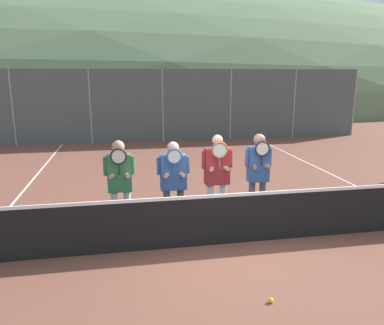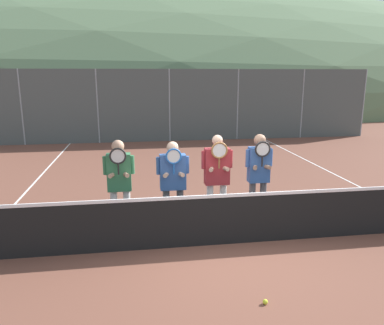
% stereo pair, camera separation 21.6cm
% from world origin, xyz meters
% --- Properties ---
extents(ground_plane, '(120.00, 120.00, 0.00)m').
position_xyz_m(ground_plane, '(0.00, 0.00, 0.00)').
color(ground_plane, brown).
extents(hill_distant, '(139.85, 77.69, 27.19)m').
position_xyz_m(hill_distant, '(0.00, 53.37, 0.00)').
color(hill_distant, '#5B7551').
rests_on(hill_distant, ground_plane).
extents(clubhouse_building, '(18.48, 5.50, 3.25)m').
position_xyz_m(clubhouse_building, '(-1.30, 19.39, 1.65)').
color(clubhouse_building, beige).
rests_on(clubhouse_building, ground_plane).
extents(fence_back, '(18.64, 0.06, 3.15)m').
position_xyz_m(fence_back, '(0.00, 10.61, 1.58)').
color(fence_back, gray).
rests_on(fence_back, ground_plane).
extents(tennis_net, '(11.69, 0.09, 1.03)m').
position_xyz_m(tennis_net, '(0.00, 0.00, 0.48)').
color(tennis_net, gray).
rests_on(tennis_net, ground_plane).
extents(court_line_left_sideline, '(0.05, 16.00, 0.01)m').
position_xyz_m(court_line_left_sideline, '(-4.35, 3.00, 0.00)').
color(court_line_left_sideline, white).
rests_on(court_line_left_sideline, ground_plane).
extents(court_line_right_sideline, '(0.05, 16.00, 0.01)m').
position_xyz_m(court_line_right_sideline, '(4.35, 3.00, 0.00)').
color(court_line_right_sideline, white).
rests_on(court_line_right_sideline, ground_plane).
extents(player_leftmost, '(0.56, 0.34, 1.79)m').
position_xyz_m(player_leftmost, '(-1.85, 0.71, 1.07)').
color(player_leftmost, white).
rests_on(player_leftmost, ground_plane).
extents(player_center_left, '(0.61, 0.34, 1.74)m').
position_xyz_m(player_center_left, '(-0.86, 0.73, 1.04)').
color(player_center_left, '#56565B').
rests_on(player_center_left, ground_plane).
extents(player_center_right, '(0.60, 0.34, 1.83)m').
position_xyz_m(player_center_right, '(-0.01, 0.79, 1.08)').
color(player_center_right, white).
rests_on(player_center_right, ground_plane).
extents(player_rightmost, '(0.54, 0.34, 1.82)m').
position_xyz_m(player_rightmost, '(0.83, 0.83, 1.08)').
color(player_rightmost, '#56565B').
rests_on(player_rightmost, ground_plane).
extents(car_far_left, '(4.09, 2.03, 1.84)m').
position_xyz_m(car_far_left, '(-5.42, 13.88, 0.93)').
color(car_far_left, slate).
rests_on(car_far_left, ground_plane).
extents(car_left_of_center, '(4.39, 2.02, 1.73)m').
position_xyz_m(car_left_of_center, '(-0.59, 14.03, 0.89)').
color(car_left_of_center, black).
rests_on(car_left_of_center, ground_plane).
extents(car_center, '(4.17, 1.95, 1.83)m').
position_xyz_m(car_center, '(4.29, 14.06, 0.93)').
color(car_center, navy).
rests_on(car_center, ground_plane).
extents(tennis_ball_on_court, '(0.07, 0.07, 0.07)m').
position_xyz_m(tennis_ball_on_court, '(0.08, -1.81, 0.03)').
color(tennis_ball_on_court, '#CCDB33').
rests_on(tennis_ball_on_court, ground_plane).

